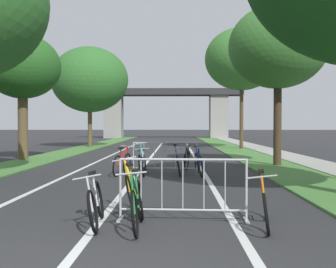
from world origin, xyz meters
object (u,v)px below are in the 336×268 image
object	(u,v)px
bicycle_silver_2	(96,203)
bicycle_red_8	(122,163)
tree_right_oak_mid	(242,59)
bicycle_orange_7	(265,205)
tree_left_oak_near	(23,68)
crowd_barrier_second	(165,158)
bicycle_yellow_0	(133,194)
bicycle_teal_6	(141,161)
tree_right_pine_near	(278,47)
bicycle_green_3	(137,204)
tree_left_pine_far	(90,80)
bicycle_white_1	(144,164)
bicycle_black_4	(186,161)
crowd_barrier_nearest	(183,190)
bicycle_purple_5	(178,163)
bicycle_blue_9	(198,164)

from	to	relation	value
bicycle_silver_2	bicycle_red_8	distance (m)	6.76
tree_right_oak_mid	bicycle_orange_7	xyz separation A→B (m)	(-3.03, -21.58, -5.73)
tree_left_oak_near	tree_right_oak_mid	size ratio (longest dim) A/B	0.70
crowd_barrier_second	bicycle_red_8	bearing A→B (deg)	-162.56
bicycle_yellow_0	crowd_barrier_second	bearing A→B (deg)	72.21
bicycle_teal_6	crowd_barrier_second	bearing A→B (deg)	-31.10
tree_right_oak_mid	bicycle_orange_7	size ratio (longest dim) A/B	4.91
tree_right_pine_near	crowd_barrier_second	size ratio (longest dim) A/B	2.88
bicycle_yellow_0	bicycle_green_3	distance (m)	1.01
tree_left_pine_far	bicycle_yellow_0	size ratio (longest dim) A/B	4.39
bicycle_white_1	bicycle_black_4	size ratio (longest dim) A/B	0.95
bicycle_red_8	bicycle_green_3	bearing A→B (deg)	-68.31
bicycle_yellow_0	bicycle_white_1	bearing A→B (deg)	78.38
tree_right_oak_mid	bicycle_silver_2	bearing A→B (deg)	-104.84
tree_right_oak_mid	crowd_barrier_second	xyz separation A→B (m)	(-4.79, -14.36, -5.56)
tree_left_pine_far	tree_right_pine_near	xyz separation A→B (m)	(10.29, -13.92, -0.28)
crowd_barrier_nearest	bicycle_yellow_0	world-z (taller)	crowd_barrier_nearest
tree_left_pine_far	tree_right_pine_near	size ratio (longest dim) A/B	1.16
bicycle_silver_2	bicycle_purple_5	distance (m)	6.89
bicycle_blue_9	bicycle_silver_2	bearing A→B (deg)	68.86
tree_right_oak_mid	bicycle_red_8	size ratio (longest dim) A/B	5.07
crowd_barrier_nearest	bicycle_purple_5	distance (m)	6.37
tree_right_oak_mid	bicycle_blue_9	xyz separation A→B (m)	(-3.72, -14.94, -5.69)
crowd_barrier_nearest	bicycle_blue_9	xyz separation A→B (m)	(0.60, 6.22, -0.13)
bicycle_white_1	bicycle_blue_9	distance (m)	1.75
tree_left_oak_near	bicycle_silver_2	size ratio (longest dim) A/B	3.44
bicycle_green_3	bicycle_red_8	world-z (taller)	bicycle_green_3
crowd_barrier_second	bicycle_yellow_0	distance (m)	6.39
tree_right_pine_near	crowd_barrier_nearest	distance (m)	10.93
bicycle_silver_2	bicycle_teal_6	size ratio (longest dim) A/B	0.97
tree_left_pine_far	bicycle_yellow_0	xyz separation A→B (m)	(5.54, -22.86, -4.57)
crowd_barrier_nearest	bicycle_purple_5	bearing A→B (deg)	90.45
bicycle_purple_5	bicycle_orange_7	size ratio (longest dim) A/B	1.06
crowd_barrier_nearest	bicycle_blue_9	world-z (taller)	crowd_barrier_nearest
bicycle_silver_2	bicycle_black_4	bearing A→B (deg)	-107.29
tree_left_oak_near	bicycle_black_4	world-z (taller)	tree_left_oak_near
crowd_barrier_nearest	tree_right_oak_mid	bearing A→B (deg)	78.47
bicycle_red_8	bicycle_blue_9	bearing A→B (deg)	9.10
tree_right_oak_mid	bicycle_green_3	bearing A→B (deg)	-103.03
tree_right_oak_mid	bicycle_blue_9	bearing A→B (deg)	-103.97
tree_right_pine_near	bicycle_white_1	distance (m)	7.26
bicycle_white_1	bicycle_green_3	world-z (taller)	bicycle_green_3
tree_right_pine_near	crowd_barrier_nearest	world-z (taller)	tree_right_pine_near
tree_left_pine_far	bicycle_orange_7	size ratio (longest dim) A/B	4.39
bicycle_teal_6	bicycle_red_8	bearing A→B (deg)	-119.50
bicycle_silver_2	bicycle_blue_9	size ratio (longest dim) A/B	0.99
bicycle_black_4	bicycle_red_8	world-z (taller)	bicycle_black_4
tree_left_pine_far	crowd_barrier_nearest	bearing A→B (deg)	-74.57
bicycle_red_8	bicycle_silver_2	bearing A→B (deg)	-73.71
tree_right_pine_near	bicycle_blue_9	xyz separation A→B (m)	(-3.26, -3.13, -4.27)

